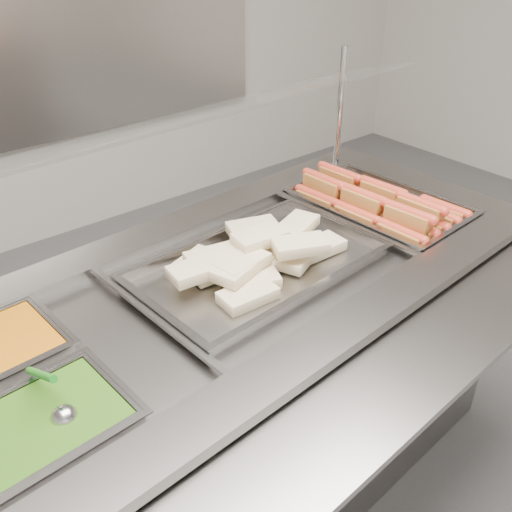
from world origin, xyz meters
TOP-DOWN VIEW (x-y plane):
  - back_panel at (0.00, 2.45)m, footprint 3.00×0.04m
  - steam_counter at (-0.13, 0.40)m, footprint 1.87×0.91m
  - tray_rail at (-0.10, -0.09)m, footprint 1.76×0.46m
  - sneeze_guard at (-0.14, 0.61)m, footprint 1.61×0.38m
  - pan_hotdogs at (0.48, 0.44)m, footprint 0.36×0.55m
  - pan_wraps at (-0.07, 0.40)m, footprint 0.68×0.43m
  - pan_peas at (-0.74, 0.22)m, footprint 0.30×0.25m
  - hotdogs_in_buns at (0.45, 0.43)m, footprint 0.32×0.51m
  - tortilla_wraps at (-0.08, 0.41)m, footprint 0.52×0.32m
  - serving_spoon at (-0.71, 0.22)m, footprint 0.05×0.18m

SIDE VIEW (x-z plane):
  - steam_counter at x=-0.13m, z-range 0.00..0.87m
  - tray_rail at x=-0.10m, z-range 0.80..0.85m
  - pan_hotdogs at x=0.48m, z-range 0.78..0.88m
  - pan_peas at x=-0.74m, z-range 0.78..0.88m
  - pan_wraps at x=-0.07m, z-range 0.81..0.88m
  - hotdogs_in_buns at x=0.45m, z-range 0.82..0.93m
  - serving_spoon at x=-0.71m, z-range 0.82..0.94m
  - tortilla_wraps at x=-0.08m, z-range 0.84..0.93m
  - back_panel at x=0.00m, z-range 0.60..1.80m
  - sneeze_guard at x=-0.14m, z-range 1.01..1.44m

